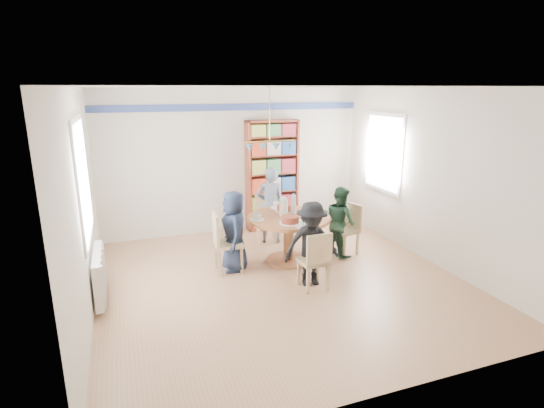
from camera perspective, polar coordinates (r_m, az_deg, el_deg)
name	(u,v)px	position (r m, az deg, el deg)	size (l,w,h in m)	color
ground	(281,281)	(6.20, 1.27, -10.33)	(5.00, 5.00, 0.00)	#A77A58
room_shell	(245,159)	(6.42, -3.62, 5.99)	(5.00, 5.00, 5.00)	white
radiator	(99,275)	(6.00, -22.19, -8.78)	(0.12, 1.00, 0.60)	silver
dining_table	(289,228)	(6.68, 2.26, -3.27)	(1.30, 1.30, 0.75)	#925A2F
chair_left	(223,240)	(6.37, -6.59, -4.83)	(0.43, 0.43, 0.91)	tan
chair_right	(348,226)	(7.16, 10.21, -2.97)	(0.46, 0.46, 0.85)	tan
chair_far	(266,216)	(7.64, -0.82, -1.58)	(0.44, 0.44, 0.84)	tan
chair_near	(316,259)	(5.80, 5.91, -7.32)	(0.38, 0.38, 0.84)	tan
person_left	(234,231)	(6.39, -5.11, -3.63)	(0.60, 0.39, 1.23)	#182136
person_right	(340,221)	(7.04, 9.16, -2.29)	(0.56, 0.44, 1.16)	#1C3827
person_far	(270,205)	(7.49, -0.23, -0.18)	(0.50, 0.33, 1.37)	gray
person_near	(311,244)	(5.91, 5.32, -5.38)	(0.78, 0.45, 1.21)	black
bookshelf	(272,176)	(8.20, -0.01, 3.74)	(1.01, 0.30, 2.11)	brown
tableware	(287,212)	(6.62, 1.98, -1.04)	(1.26, 1.26, 0.33)	white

